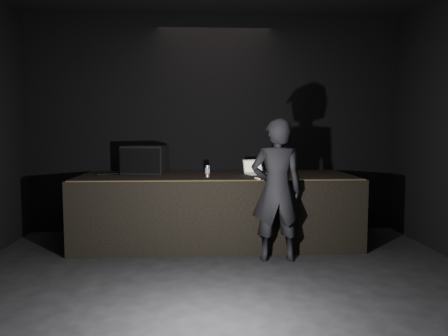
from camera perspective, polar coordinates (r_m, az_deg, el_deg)
ground at (r=4.02m, az=0.53°, el=-19.43°), size 7.00×7.00×0.00m
room_walls at (r=3.68m, az=0.55°, el=10.59°), size 6.10×7.10×3.52m
stage_riser at (r=6.50m, az=-0.99°, el=-5.32°), size 4.00×1.50×1.00m
riser_lip at (r=5.72m, az=-0.74°, el=-1.61°), size 3.92×0.10×0.01m
stage_monitor at (r=6.74m, az=-10.30°, el=1.06°), size 0.70×0.57×0.42m
cable at (r=6.81m, az=-12.79°, el=-0.65°), size 0.74×0.52×0.02m
laptop at (r=6.60m, az=4.07°, el=-0.31°), size 0.39×0.37×0.21m
beer_can at (r=6.17m, az=-2.18°, el=-0.41°), size 0.07×0.07×0.16m
plastic_cup at (r=6.70m, az=4.87°, el=-0.24°), size 0.09×0.09×0.11m
wii_remote at (r=5.82m, az=4.39°, el=-1.43°), size 0.06×0.16×0.03m
person at (r=5.57m, az=6.92°, el=-2.89°), size 0.67×0.46×1.81m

